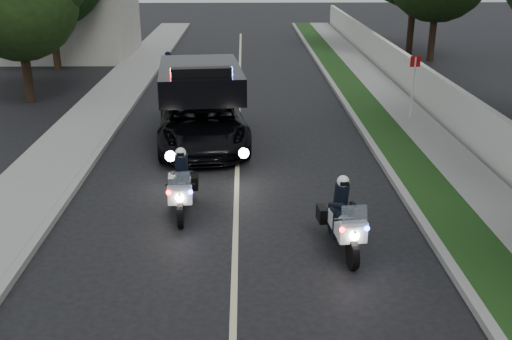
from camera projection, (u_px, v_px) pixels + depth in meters
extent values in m
cube|color=gray|center=(369.00, 141.00, 18.48)|extent=(0.20, 60.00, 0.15)
cube|color=#193814|center=(392.00, 141.00, 18.49)|extent=(1.20, 60.00, 0.16)
cube|color=gray|center=(433.00, 141.00, 18.52)|extent=(1.40, 60.00, 0.16)
cube|color=beige|center=(467.00, 120.00, 18.30)|extent=(0.22, 60.00, 1.50)
cube|color=gray|center=(105.00, 143.00, 18.32)|extent=(0.20, 60.00, 0.15)
cube|color=gray|center=(70.00, 143.00, 18.30)|extent=(2.00, 60.00, 0.16)
cube|color=#BFB78C|center=(238.00, 144.00, 18.43)|extent=(0.12, 50.00, 0.01)
imported|color=black|center=(203.00, 143.00, 18.50)|extent=(3.20, 5.92, 2.76)
imported|color=black|center=(170.00, 92.00, 24.98)|extent=(0.77, 1.67, 0.84)
imported|color=black|center=(170.00, 92.00, 24.98)|extent=(0.58, 0.41, 1.53)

